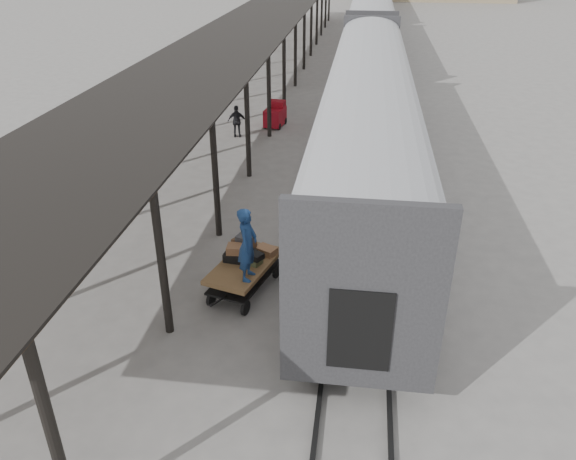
{
  "coord_description": "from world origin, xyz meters",
  "views": [
    {
      "loc": [
        2.99,
        -12.49,
        8.64
      ],
      "look_at": [
        1.24,
        0.44,
        1.7
      ],
      "focal_mm": 35.0,
      "sensor_mm": 36.0,
      "label": 1
    }
  ],
  "objects_px": {
    "luggage_tug": "(275,115)",
    "baggage_cart": "(245,270)",
    "porter": "(247,244)",
    "pedestrian": "(237,121)"
  },
  "relations": [
    {
      "from": "baggage_cart",
      "to": "luggage_tug",
      "type": "relative_size",
      "value": 1.79
    },
    {
      "from": "luggage_tug",
      "to": "porter",
      "type": "xyz_separation_m",
      "value": [
        1.7,
        -15.3,
        1.27
      ]
    },
    {
      "from": "luggage_tug",
      "to": "porter",
      "type": "height_order",
      "value": "porter"
    },
    {
      "from": "luggage_tug",
      "to": "porter",
      "type": "distance_m",
      "value": 15.45
    },
    {
      "from": "luggage_tug",
      "to": "baggage_cart",
      "type": "bearing_deg",
      "value": -75.47
    },
    {
      "from": "luggage_tug",
      "to": "pedestrian",
      "type": "distance_m",
      "value": 2.47
    },
    {
      "from": "porter",
      "to": "pedestrian",
      "type": "distance_m",
      "value": 13.79
    },
    {
      "from": "baggage_cart",
      "to": "porter",
      "type": "height_order",
      "value": "porter"
    },
    {
      "from": "baggage_cart",
      "to": "luggage_tug",
      "type": "bearing_deg",
      "value": 111.48
    },
    {
      "from": "baggage_cart",
      "to": "luggage_tug",
      "type": "height_order",
      "value": "luggage_tug"
    }
  ]
}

